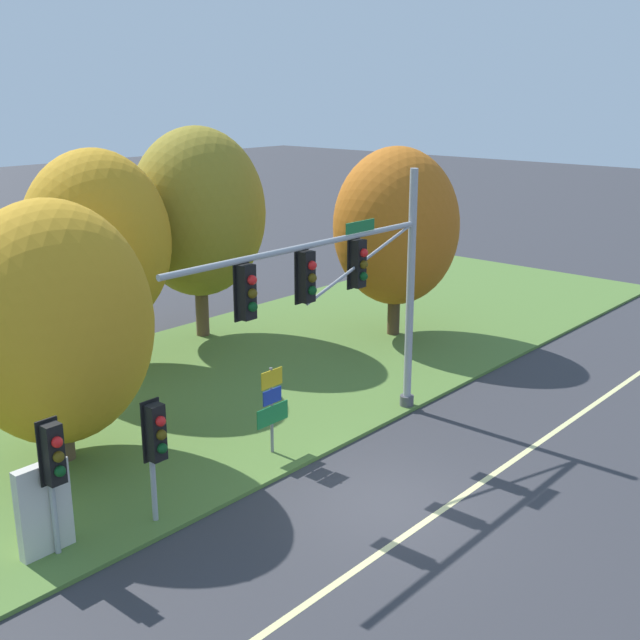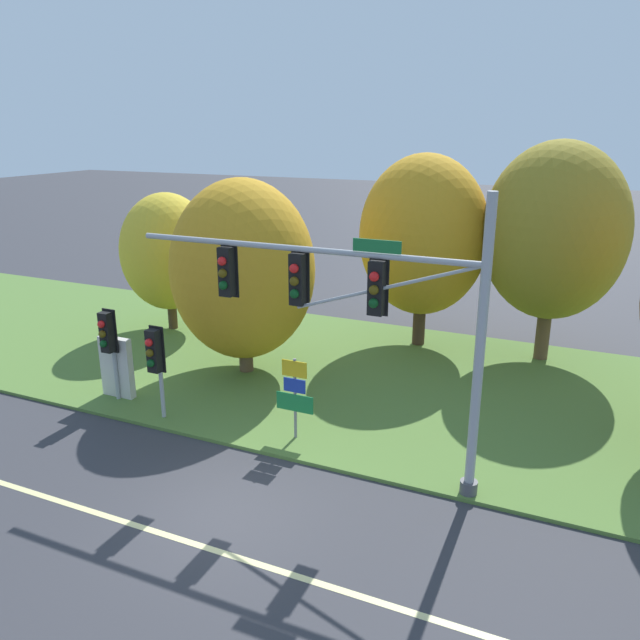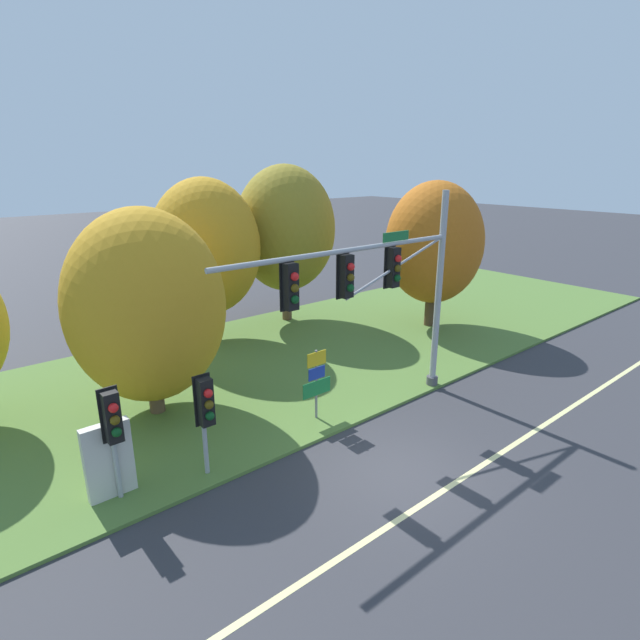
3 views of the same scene
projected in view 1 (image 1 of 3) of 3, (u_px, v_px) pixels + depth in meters
The scene contains 12 objects.
ground_plane at pixel (384, 501), 18.06m from camera, with size 160.00×160.00×0.00m, color #333338.
lane_stripe at pixel (429, 519), 17.30m from camera, with size 36.00×0.16×0.01m, color beige.
grass_verge at pixel (157, 406), 23.27m from camera, with size 48.00×11.50×0.10m, color #517533.
traffic_signal_mast at pixel (348, 283), 20.08m from camera, with size 8.77×0.49×6.79m.
pedestrian_signal_near_kerb at pixel (53, 461), 15.21m from camera, with size 0.46×0.55×2.87m.
pedestrian_signal_further_along at pixel (156, 438), 16.44m from camera, with size 0.46×0.55×2.75m.
route_sign_post at pixel (272, 403), 19.89m from camera, with size 1.07×0.08×2.25m.
tree_left_of_mast at pixel (53, 323), 18.93m from camera, with size 4.72×4.72×6.46m.
tree_behind_signpost at pixel (97, 242), 25.27m from camera, with size 4.67×4.67×7.09m.
tree_mid_verge at pixel (198, 213), 28.55m from camera, with size 4.83×4.83×7.59m.
tree_tall_centre at pixel (396, 227), 28.83m from camera, with size 4.56×4.56×6.89m.
info_kiosk at pixel (44, 509), 15.67m from camera, with size 1.10×0.24×1.90m.
Camera 1 is at (-13.11, -9.60, 8.99)m, focal length 45.00 mm.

